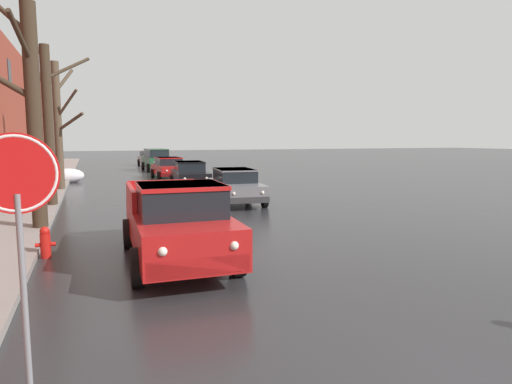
{
  "coord_description": "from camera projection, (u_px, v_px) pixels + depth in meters",
  "views": [
    {
      "loc": [
        -3.44,
        -2.47,
        2.65
      ],
      "look_at": [
        1.07,
        9.39,
        1.11
      ],
      "focal_mm": 30.77,
      "sensor_mm": 36.0,
      "label": 1
    }
  ],
  "objects": [
    {
      "name": "bare_tree_far_down_block",
      "position": [
        59.0,
        124.0,
        21.71
      ],
      "size": [
        1.45,
        2.87,
        6.41
      ],
      "color": "#4C3D2D",
      "rests_on": "ground"
    },
    {
      "name": "fire_hydrant",
      "position": [
        45.0,
        242.0,
        9.76
      ],
      "size": [
        0.42,
        0.22,
        0.71
      ],
      "color": "red",
      "rests_on": "ground"
    },
    {
      "name": "bare_tree_second_along_sidewalk",
      "position": [
        32.0,
        111.0,
        12.14
      ],
      "size": [
        1.67,
        3.45,
        6.8
      ],
      "color": "#382B1E",
      "rests_on": "ground"
    },
    {
      "name": "stop_sign_at_corner",
      "position": [
        18.0,
        198.0,
        4.08
      ],
      "size": [
        0.76,
        0.07,
        2.71
      ],
      "color": "slate",
      "rests_on": "ground"
    },
    {
      "name": "pickup_truck_red_approaching_near_lane",
      "position": [
        177.0,
        222.0,
        9.36
      ],
      "size": [
        2.2,
        5.0,
        1.76
      ],
      "color": "red",
      "rests_on": "ground"
    },
    {
      "name": "snow_bank_near_corner_left",
      "position": [
        68.0,
        176.0,
        26.55
      ],
      "size": [
        1.85,
        0.91,
        0.86
      ],
      "color": "white",
      "rests_on": "ground"
    },
    {
      "name": "sedan_red_parked_far_down_block",
      "position": [
        169.0,
        167.0,
        29.23
      ],
      "size": [
        2.03,
        4.26,
        1.42
      ],
      "color": "red",
      "rests_on": "ground"
    },
    {
      "name": "left_sidewalk_slab",
      "position": [
        26.0,
        200.0,
        18.4
      ],
      "size": [
        2.76,
        80.0,
        0.14
      ],
      "primitive_type": "cube",
      "color": "gray",
      "rests_on": "ground"
    },
    {
      "name": "sedan_grey_parked_kerbside_close",
      "position": [
        235.0,
        185.0,
        17.99
      ],
      "size": [
        2.19,
        4.37,
        1.42
      ],
      "color": "slate",
      "rests_on": "ground"
    },
    {
      "name": "sedan_black_parked_kerbside_mid",
      "position": [
        190.0,
        174.0,
        23.89
      ],
      "size": [
        2.14,
        4.35,
        1.42
      ],
      "color": "black",
      "rests_on": "ground"
    },
    {
      "name": "sedan_silver_at_far_intersection",
      "position": [
        149.0,
        158.0,
        43.35
      ],
      "size": [
        2.02,
        4.28,
        1.42
      ],
      "color": "#B7B7BC",
      "rests_on": "ground"
    },
    {
      "name": "suv_green_queued_behind_truck",
      "position": [
        156.0,
        159.0,
        36.5
      ],
      "size": [
        2.1,
        4.75,
        1.82
      ],
      "color": "#1E5633",
      "rests_on": "ground"
    },
    {
      "name": "bare_tree_mid_block",
      "position": [
        49.0,
        123.0,
        16.5
      ],
      "size": [
        2.17,
        1.93,
        6.77
      ],
      "color": "#382B1E",
      "rests_on": "ground"
    }
  ]
}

